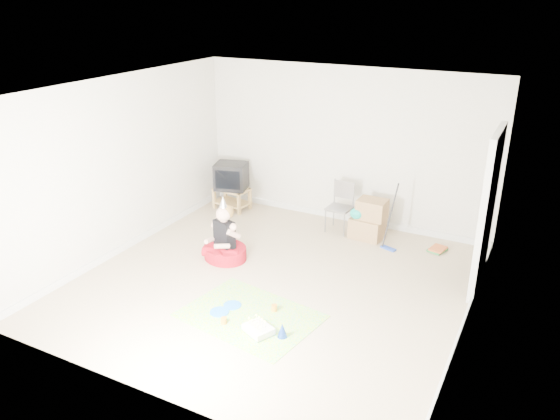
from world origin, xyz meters
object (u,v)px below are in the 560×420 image
at_px(folding_chair, 339,208).
at_px(seated_woman, 225,245).
at_px(tv_stand, 232,196).
at_px(birthday_cake, 258,330).
at_px(crt_tv, 231,176).
at_px(cardboard_boxes, 369,220).

bearing_deg(folding_chair, seated_woman, -123.26).
xyz_separation_m(folding_chair, seated_woman, (-1.12, -1.70, -0.19)).
distance_m(tv_stand, birthday_cake, 3.93).
distance_m(crt_tv, folding_chair, 2.09).
bearing_deg(birthday_cake, crt_tv, 126.46).
relative_size(seated_woman, birthday_cake, 2.48).
relative_size(tv_stand, birthday_cake, 1.65).
xyz_separation_m(tv_stand, crt_tv, (-0.00, 0.00, 0.39)).
bearing_deg(crt_tv, cardboard_boxes, -17.11).
bearing_deg(crt_tv, seated_woman, -76.68).
xyz_separation_m(crt_tv, seated_woman, (0.96, -1.73, -0.41)).
bearing_deg(seated_woman, tv_stand, 119.08).
bearing_deg(seated_woman, crt_tv, 119.08).
relative_size(tv_stand, seated_woman, 0.67).
xyz_separation_m(folding_chair, cardboard_boxes, (0.51, -0.03, -0.09)).
bearing_deg(crt_tv, folding_chair, -16.55).
bearing_deg(birthday_cake, folding_chair, 94.69).
bearing_deg(tv_stand, crt_tv, 180.00).
bearing_deg(cardboard_boxes, folding_chair, 176.40).
bearing_deg(cardboard_boxes, tv_stand, 178.65).
height_order(tv_stand, crt_tv, crt_tv).
bearing_deg(folding_chair, tv_stand, 179.20).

